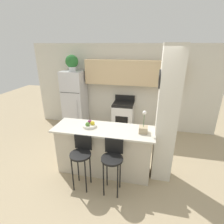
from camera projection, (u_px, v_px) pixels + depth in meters
name	position (u px, v px, depth m)	size (l,w,h in m)	color
ground_plane	(104.00, 170.00, 3.76)	(14.00, 14.00, 0.00)	tan
wall_back	(126.00, 82.00, 5.15)	(5.60, 0.38, 2.55)	silver
pillar_right	(167.00, 118.00, 3.14)	(0.38, 0.32, 2.55)	silver
counter_bar	(104.00, 150.00, 3.58)	(1.98, 0.67, 0.99)	beige
refrigerator	(75.00, 100.00, 5.40)	(0.63, 0.65, 1.80)	silver
stove_range	(123.00, 117.00, 5.29)	(0.60, 0.60, 1.07)	white
bar_stool_left	(81.00, 155.00, 3.11)	(0.38, 0.38, 1.01)	black
bar_stool_right	(113.00, 159.00, 3.00)	(0.38, 0.38, 1.01)	black
potted_plant_on_fridge	(72.00, 62.00, 4.98)	(0.37, 0.37, 0.45)	silver
orchid_vase	(143.00, 128.00, 3.20)	(0.16, 0.16, 0.43)	tan
fruit_bowl	(90.00, 125.00, 3.45)	(0.27, 0.27, 0.12)	silver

